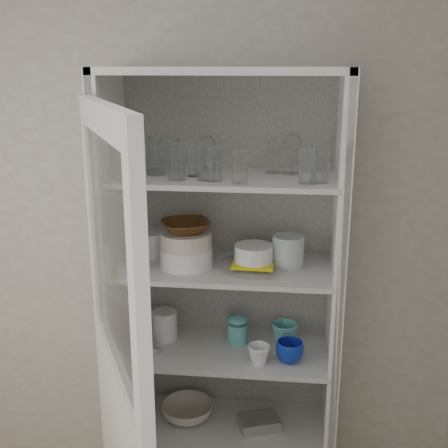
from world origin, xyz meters
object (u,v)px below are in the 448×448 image
Objects in this scene: cupboard_door at (122,424)px; terracotta_bowl at (186,227)px; goblet_2 at (274,154)px; white_ramekin at (254,253)px; tin_box at (259,422)px; plate_stack_front at (186,257)px; cream_dish at (187,411)px; white_canister at (165,325)px; goblet_3 at (292,151)px; mug_blue at (290,351)px; glass_platter at (254,266)px; goblet_0 at (150,152)px; measuring_cups at (145,348)px; teal_jar at (238,331)px; pantry_cabinet at (226,325)px; goblet_1 at (207,151)px; cream_bowl at (186,240)px; yellow_trivet at (254,262)px; mug_teal at (284,334)px; grey_bowl_stack at (288,251)px; mug_white at (259,355)px; plate_stack_back at (148,241)px.

cupboard_door is 9.62× the size of terracotta_bowl.
goblet_2 is 0.43m from white_ramekin.
plate_stack_front is at bearing -178.80° from tin_box.
cupboard_door is 8.12× the size of cream_dish.
tin_box is (0.45, -0.07, -0.44)m from white_canister.
white_ramekin is at bearing -149.37° from goblet_3.
terracotta_bowl is at bearing 140.29° from cupboard_door.
mug_blue is at bearing -8.25° from terracotta_bowl.
glass_platter reaches higher than cream_dish.
goblet_0 is 1.18× the size of white_canister.
goblet_2 reaches higher than measuring_cups.
teal_jar is (-0.22, -0.02, -0.84)m from goblet_3.
cupboard_door is at bearing -87.14° from goblet_0.
plate_stack_front is 0.40m from white_canister.
pantry_cabinet is 1.05× the size of cupboard_door.
teal_jar is at bearing 166.04° from mug_blue.
teal_jar is 0.48m from cream_dish.
goblet_2 is 0.89× the size of tin_box.
white_canister is (-0.12, 0.08, -0.37)m from plate_stack_front.
goblet_2 reaches higher than plate_stack_front.
measuring_cups is at bearing 158.27° from cupboard_door.
measuring_cups is at bearing -141.95° from goblet_1.
goblet_3 is at bearing 12.60° from plate_stack_front.
white_ramekin is 0.58m from white_canister.
measuring_cups is at bearing -171.98° from white_ramekin.
plate_stack_front is 0.08m from cream_bowl.
white_ramekin is (0.29, 0.01, -0.11)m from terracotta_bowl.
cupboard_door is 0.85m from yellow_trivet.
white_canister is at bearing 170.71° from tin_box.
mug_teal is (0.43, 0.08, -0.39)m from plate_stack_front.
glass_platter is 2.18× the size of grey_bowl_stack.
mug_blue is 0.14m from mug_white.
goblet_2 is at bearing 104.50° from mug_white.
goblet_3 is (0.28, 0.01, 0.82)m from pantry_cabinet.
goblet_2 is 1.17× the size of grey_bowl_stack.
yellow_trivet is 0.16m from grey_bowl_stack.
mug_white reaches higher than tin_box.
teal_jar is 0.62× the size of tin_box.
mug_white is 0.84× the size of teal_jar.
goblet_3 is at bearing 1.68° from pantry_cabinet.
terracotta_bowl is at bearing -177.97° from yellow_trivet.
white_ramekin is 1.20× the size of grey_bowl_stack.
terracotta_bowl is at bearing -177.97° from glass_platter.
plate_stack_back is 1.47× the size of grey_bowl_stack.
tin_box is at bearing -127.75° from mug_teal.
cream_dish is (-0.09, -0.10, -1.24)m from goblet_1.
yellow_trivet reaches higher than mug_teal.
measuring_cups is (-0.26, -0.20, -0.86)m from goblet_1.
yellow_trivet is (0.00, 0.00, 0.01)m from glass_platter.
grey_bowl_stack is at bearing 5.33° from plate_stack_front.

